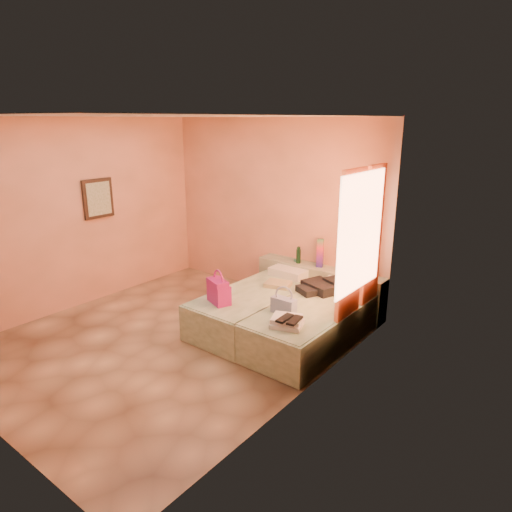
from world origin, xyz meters
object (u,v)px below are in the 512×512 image
at_px(bed_left, 257,308).
at_px(blue_handbag, 284,306).
at_px(green_book, 345,271).
at_px(bed_right, 312,325).
at_px(towel_stack, 287,322).
at_px(water_bottle, 298,255).
at_px(flower_vase, 367,269).
at_px(headboard_ledge, 319,287).
at_px(magenta_handbag, 219,291).

relative_size(bed_left, blue_handbag, 6.52).
height_order(green_book, blue_handbag, blue_handbag).
bearing_deg(bed_right, towel_stack, -85.19).
relative_size(water_bottle, towel_stack, 0.70).
height_order(bed_left, green_book, green_book).
distance_m(bed_left, flower_vase, 1.63).
distance_m(water_bottle, towel_stack, 1.93).
distance_m(bed_right, water_bottle, 1.45).
relative_size(flower_vase, blue_handbag, 0.84).
distance_m(water_bottle, green_book, 0.79).
relative_size(water_bottle, flower_vase, 0.96).
distance_m(headboard_ledge, green_book, 0.54).
distance_m(headboard_ledge, blue_handbag, 1.50).
height_order(bed_right, magenta_handbag, magenta_handbag).
xyz_separation_m(bed_left, towel_stack, (0.95, -0.66, 0.30)).
xyz_separation_m(bed_left, green_book, (0.80, 1.06, 0.42)).
bearing_deg(flower_vase, headboard_ledge, 179.25).
bearing_deg(magenta_handbag, flower_vase, 74.54).
bearing_deg(magenta_handbag, blue_handbag, 37.15).
bearing_deg(blue_handbag, green_book, 85.97).
bearing_deg(headboard_ledge, water_bottle, -175.47).
xyz_separation_m(bed_right, towel_stack, (0.05, -0.66, 0.30)).
xyz_separation_m(bed_left, bed_right, (0.90, 0.00, 0.00)).
bearing_deg(headboard_ledge, bed_left, -109.65).
relative_size(water_bottle, magenta_handbag, 0.73).
distance_m(bed_right, magenta_handbag, 1.27).
bearing_deg(bed_left, flower_vase, 43.14).
relative_size(bed_right, blue_handbag, 6.52).
relative_size(water_bottle, green_book, 1.22).
bearing_deg(towel_stack, flower_vase, 83.85).
height_order(headboard_ledge, green_book, green_book).
xyz_separation_m(blue_handbag, towel_stack, (0.23, -0.27, -0.05)).
height_order(bed_right, towel_stack, towel_stack).
relative_size(flower_vase, magenta_handbag, 0.76).
xyz_separation_m(flower_vase, magenta_handbag, (-1.26, -1.66, -0.12)).
distance_m(green_book, blue_handbag, 1.45).
height_order(green_book, flower_vase, flower_vase).
bearing_deg(green_book, blue_handbag, -89.88).
distance_m(headboard_ledge, flower_vase, 0.88).
distance_m(magenta_handbag, blue_handbag, 0.88).
relative_size(headboard_ledge, bed_left, 1.02).
relative_size(magenta_handbag, blue_handbag, 1.10).
distance_m(flower_vase, magenta_handbag, 2.09).
bearing_deg(bed_right, bed_left, -179.45).
distance_m(bed_right, flower_vase, 1.19).
relative_size(bed_right, flower_vase, 7.79).
xyz_separation_m(water_bottle, blue_handbag, (0.70, -1.41, -0.17)).
bearing_deg(bed_right, water_bottle, 131.50).
bearing_deg(towel_stack, water_bottle, 119.15).
xyz_separation_m(flower_vase, towel_stack, (-0.18, -1.70, -0.23)).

